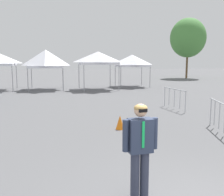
% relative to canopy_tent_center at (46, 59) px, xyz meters
% --- Properties ---
extents(canopy_tent_center, '(2.95, 2.95, 3.42)m').
position_rel_canopy_tent_center_xyz_m(canopy_tent_center, '(0.00, 0.00, 0.00)').
color(canopy_tent_center, '#9E9EA3').
rests_on(canopy_tent_center, ground).
extents(canopy_tent_far_right, '(3.25, 3.25, 3.27)m').
position_rel_canopy_tent_center_xyz_m(canopy_tent_far_right, '(4.38, -0.84, 0.07)').
color(canopy_tent_far_right, '#9E9EA3').
rests_on(canopy_tent_far_right, ground).
extents(canopy_tent_behind_left, '(2.98, 2.98, 3.05)m').
position_rel_canopy_tent_center_xyz_m(canopy_tent_behind_left, '(7.96, 1.06, -0.17)').
color(canopy_tent_behind_left, '#9E9EA3').
rests_on(canopy_tent_behind_left, ground).
extents(person_foreground, '(0.65, 0.28, 1.78)m').
position_rel_canopy_tent_center_xyz_m(person_foreground, '(2.45, -18.91, -1.61)').
color(person_foreground, '#33384C').
rests_on(person_foreground, ground).
extents(tree_behind_tents_center, '(4.94, 4.94, 8.35)m').
position_rel_canopy_tent_center_xyz_m(tree_behind_tents_center, '(18.87, 11.04, 2.99)').
color(tree_behind_tents_center, brown).
rests_on(tree_behind_tents_center, ground).
extents(crowd_barrier_near_person, '(0.62, 2.04, 1.08)m').
position_rel_canopy_tent_center_xyz_m(crowd_barrier_near_person, '(6.58, -15.10, -1.89)').
color(crowd_barrier_near_person, '#B7BABF').
rests_on(crowd_barrier_near_person, ground).
extents(crowd_barrier_mid_lot, '(0.29, 2.09, 1.08)m').
position_rel_canopy_tent_center_xyz_m(crowd_barrier_mid_lot, '(6.89, -10.77, -1.89)').
color(crowd_barrier_mid_lot, '#B7BABF').
rests_on(crowd_barrier_mid_lot, ground).
extents(traffic_cone_lot_center, '(0.32, 0.32, 0.52)m').
position_rel_canopy_tent_center_xyz_m(traffic_cone_lot_center, '(3.24, -14.05, -2.38)').
color(traffic_cone_lot_center, orange).
rests_on(traffic_cone_lot_center, ground).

